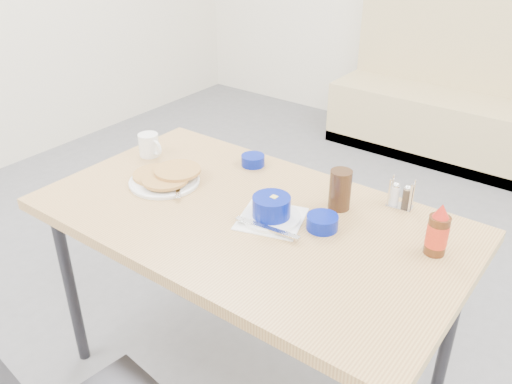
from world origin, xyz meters
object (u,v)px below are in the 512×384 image
Objects in this scene: pancake_plate at (165,178)px; condiment_caddy at (401,197)px; butter_bowl at (322,222)px; creamer_bowl at (253,160)px; dining_table at (250,230)px; booth_bench at (473,111)px; coffee_mug at (149,145)px; syrup_bottle at (438,232)px; amber_tumbler at (340,190)px; grits_setting at (271,210)px.

pancake_plate is 0.82m from condiment_caddy.
butter_bowl is 0.31m from condiment_caddy.
creamer_bowl is 0.90× the size of butter_bowl.
condiment_caddy reaches higher than pancake_plate.
dining_table is at bearing -144.47° from condiment_caddy.
pancake_plate is at bearing -98.43° from booth_bench.
pancake_plate is 0.25m from coffee_mug.
syrup_bottle is at bearing 1.70° from coffee_mug.
coffee_mug is at bearing -155.05° from creamer_bowl.
creamer_bowl is at bearing 24.95° from coffee_mug.
butter_bowl is at bearing -27.12° from creamer_bowl.
syrup_bottle is at bearing -10.48° from creamer_bowl.
amber_tumbler reaches higher than coffee_mug.
grits_setting is 0.51m from syrup_bottle.
dining_table is 5.15× the size of pancake_plate.
amber_tumbler is 0.35m from syrup_bottle.
grits_setting reaches higher than pancake_plate.
pancake_plate is (-0.38, -0.01, 0.08)m from dining_table.
booth_bench is 1.36× the size of dining_table.
syrup_bottle is at bearing 14.33° from butter_bowl.
pancake_plate is at bearing -162.05° from condiment_caddy.
condiment_caddy is 0.61× the size of syrup_bottle.
creamer_bowl is 0.78m from syrup_bottle.
butter_bowl is at bearing -81.72° from amber_tumbler.
dining_table is 0.37m from creamer_bowl.
butter_bowl is (0.23, 0.07, 0.08)m from dining_table.
amber_tumbler reaches higher than condiment_caddy.
booth_bench is 2.29m from creamer_bowl.
grits_setting is at bearing 11.21° from dining_table.
grits_setting reaches higher than butter_bowl.
grits_setting is at bearing 2.80° from pancake_plate.
syrup_bottle is (0.49, 0.14, 0.04)m from grits_setting.
booth_bench is 2.27m from condiment_caddy.
syrup_bottle is at bearing 15.16° from dining_table.
booth_bench is 6.98× the size of grits_setting.
amber_tumbler is at bearing -11.18° from creamer_bowl.
condiment_caddy is (0.30, 0.32, -0.00)m from grits_setting.
booth_bench is 16.30× the size of coffee_mug.
pancake_plate reaches higher than dining_table.
syrup_bottle is (0.35, -0.06, 0.00)m from amber_tumbler.
amber_tumbler is (0.14, 0.20, 0.03)m from grits_setting.
pancake_plate is 2.69× the size of condiment_caddy.
syrup_bottle is at bearing -9.63° from amber_tumbler.
amber_tumbler is at bearing 170.37° from syrup_bottle.
amber_tumbler is (0.80, 0.09, 0.02)m from coffee_mug.
condiment_caddy is at bearing 13.03° from coffee_mug.
creamer_bowl is 0.43m from amber_tumbler.
grits_setting is 0.44m from condiment_caddy.
butter_bowl reaches higher than dining_table.
syrup_bottle reaches higher than butter_bowl.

